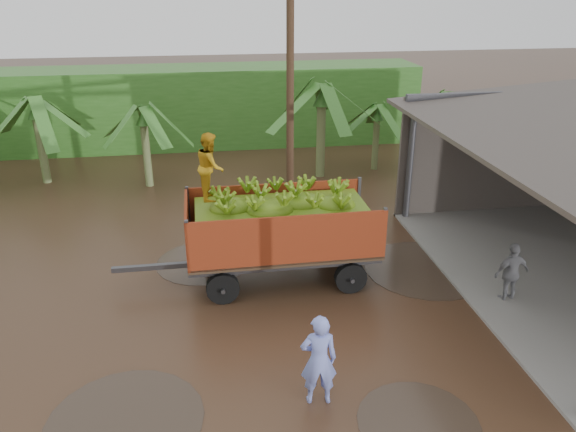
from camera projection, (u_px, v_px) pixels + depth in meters
The scene contains 7 objects.
ground at pixel (268, 330), 12.76m from camera, with size 100.00×100.00×0.00m, color black.
hedge_north at pixel (184, 107), 26.33m from camera, with size 22.00×3.00×3.60m, color #2D661E.
banana_trailer at pixel (280, 227), 14.43m from camera, with size 6.76×2.39×3.94m.
man_blue at pixel (319, 360), 10.27m from camera, with size 0.68×0.45×1.88m, color #7D8BE4.
man_grey at pixel (511, 273), 13.60m from camera, with size 0.92×0.38×1.57m, color slate.
utility_pole at pixel (290, 87), 17.36m from camera, with size 1.20×0.24×8.43m.
banana_plants at pixel (26, 185), 16.35m from camera, with size 24.01×20.10×3.99m.
Camera 1 is at (-1.19, -10.67, 7.38)m, focal length 35.00 mm.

